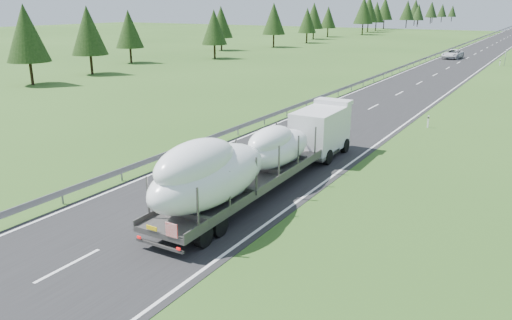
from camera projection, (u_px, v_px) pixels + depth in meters
The scene contains 7 objects.
ground at pixel (68, 266), 19.01m from camera, with size 400.00×400.00×0.00m, color #2A4D19.
road_surface at pixel (476, 54), 100.74m from camera, with size 10.00×400.00×0.02m, color black.
guardrail at pixel (449, 50), 103.13m from camera, with size 0.10×400.00×0.76m.
highway_sign at pixel (506, 55), 80.31m from camera, with size 0.08×0.90×2.60m.
tree_line_left at pixel (349, 13), 158.54m from camera, with size 14.56×341.31×12.44m.
boat_truck at pixel (256, 156), 25.49m from camera, with size 3.15×18.63×4.09m.
distant_van at pixel (453, 54), 91.24m from camera, with size 2.78×6.03×1.68m, color silver.
Camera 1 is at (14.88, -10.80, 9.53)m, focal length 35.00 mm.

